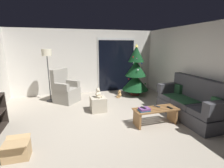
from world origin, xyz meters
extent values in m
plane|color=#9E9384|center=(0.00, 0.00, 0.00)|extent=(7.00, 7.00, 0.00)
cube|color=silver|center=(0.00, 3.06, 1.25)|extent=(5.72, 0.12, 2.50)
cube|color=silver|center=(2.86, 0.00, 1.25)|extent=(0.12, 6.00, 2.50)
cube|color=silver|center=(1.27, 2.99, 1.10)|extent=(1.60, 0.02, 2.20)
cube|color=black|center=(1.27, 2.97, 1.05)|extent=(1.50, 0.02, 2.10)
cube|color=#3D3D42|center=(2.25, -0.23, 0.17)|extent=(0.76, 1.90, 0.34)
cube|color=#3D3D42|center=(2.23, -0.85, 0.41)|extent=(0.68, 0.60, 0.14)
cube|color=#3D3D42|center=(2.23, -0.23, 0.41)|extent=(0.68, 0.60, 0.14)
cube|color=#3D3D42|center=(2.23, 0.39, 0.41)|extent=(0.68, 0.60, 0.14)
cube|color=#3D3D42|center=(2.55, -0.23, 0.78)|extent=(0.20, 1.90, 0.60)
cube|color=#3D3D42|center=(2.25, -1.10, 0.62)|extent=(0.76, 0.20, 0.28)
cube|color=#3D3D42|center=(2.25, 0.64, 0.62)|extent=(0.76, 0.20, 0.28)
cube|color=#234C2D|center=(2.21, 0.02, 0.49)|extent=(0.60, 0.90, 0.02)
cube|color=#234C2D|center=(2.41, -0.93, 0.62)|extent=(0.12, 0.32, 0.28)
cube|color=#234C2D|center=(2.41, 0.47, 0.62)|extent=(0.12, 0.32, 0.28)
cube|color=olive|center=(1.22, -0.47, 0.39)|extent=(1.10, 0.05, 0.04)
cube|color=olive|center=(1.22, -0.38, 0.39)|extent=(1.10, 0.05, 0.04)
cube|color=olive|center=(1.22, -0.29, 0.39)|extent=(1.10, 0.05, 0.04)
cube|color=olive|center=(1.22, -0.20, 0.39)|extent=(1.10, 0.05, 0.04)
cube|color=olive|center=(1.22, -0.12, 0.39)|extent=(1.10, 0.05, 0.04)
cube|color=olive|center=(0.73, -0.29, 0.19)|extent=(0.05, 0.36, 0.37)
cube|color=olive|center=(1.71, -0.29, 0.19)|extent=(0.05, 0.36, 0.37)
cube|color=#333338|center=(1.31, -0.20, 0.42)|extent=(0.12, 0.15, 0.02)
cube|color=black|center=(1.56, -0.37, 0.42)|extent=(0.07, 0.16, 0.02)
cube|color=#285684|center=(0.87, -0.35, 0.42)|extent=(0.26, 0.19, 0.03)
cube|color=#6B3D7A|center=(0.88, -0.35, 0.46)|extent=(0.25, 0.20, 0.04)
cube|color=black|center=(0.86, -0.33, 0.49)|extent=(0.12, 0.16, 0.01)
cylinder|color=#4C1E19|center=(1.75, 2.10, 0.05)|extent=(0.36, 0.36, 0.10)
cylinder|color=brown|center=(1.75, 2.10, 0.16)|extent=(0.08, 0.08, 0.12)
cone|color=#0F3819|center=(1.75, 2.10, 0.52)|extent=(1.02, 1.02, 0.59)
cone|color=#0F3819|center=(1.75, 2.10, 1.05)|extent=(0.81, 0.81, 0.59)
cone|color=#0F3819|center=(1.75, 2.10, 1.59)|extent=(0.60, 0.60, 0.59)
sphere|color=red|center=(1.65, 2.53, 0.55)|extent=(0.06, 0.06, 0.06)
sphere|color=#1E8C33|center=(2.23, 2.19, 0.39)|extent=(0.06, 0.06, 0.06)
sphere|color=white|center=(1.70, 1.80, 1.04)|extent=(0.06, 0.06, 0.06)
sphere|color=#1E8C33|center=(1.60, 1.91, 1.25)|extent=(0.06, 0.06, 0.06)
sphere|color=red|center=(1.59, 2.00, 1.48)|extent=(0.06, 0.06, 0.06)
sphere|color=#B233A5|center=(1.68, 1.91, 1.43)|extent=(0.06, 0.06, 0.06)
sphere|color=blue|center=(1.89, 1.89, 1.26)|extent=(0.06, 0.06, 0.06)
sphere|color=#B233A5|center=(1.69, 2.46, 0.86)|extent=(0.06, 0.06, 0.06)
cone|color=#EAD14C|center=(1.75, 2.10, 1.89)|extent=(0.14, 0.14, 0.12)
cube|color=gray|center=(-0.83, 2.02, 0.16)|extent=(0.96, 0.96, 0.31)
cube|color=gray|center=(-0.83, 2.02, 0.40)|extent=(0.96, 0.96, 0.18)
cube|color=gray|center=(-1.03, 2.19, 0.81)|extent=(0.57, 0.62, 0.64)
cube|color=gray|center=(-0.63, 2.21, 0.60)|extent=(0.53, 0.49, 0.22)
cube|color=gray|center=(-1.00, 1.79, 0.60)|extent=(0.53, 0.49, 0.22)
cylinder|color=#2D2D30|center=(-1.38, 2.28, 0.01)|extent=(0.28, 0.28, 0.02)
cylinder|color=#2D2D30|center=(-1.38, 2.28, 0.80)|extent=(0.03, 0.03, 1.55)
cylinder|color=beige|center=(-1.38, 2.28, 1.67)|extent=(0.32, 0.32, 0.22)
cube|color=#B2A893|center=(0.04, 0.93, 0.21)|extent=(0.44, 0.44, 0.42)
cylinder|color=beige|center=(0.12, 0.92, 0.45)|extent=(0.12, 0.12, 0.06)
cylinder|color=beige|center=(0.05, 0.85, 0.45)|extent=(0.12, 0.12, 0.06)
sphere|color=beige|center=(0.04, 0.93, 0.52)|extent=(0.15, 0.15, 0.15)
sphere|color=beige|center=(0.04, 0.93, 0.64)|extent=(0.11, 0.11, 0.11)
sphere|color=#F4E5C1|center=(0.07, 0.89, 0.63)|extent=(0.04, 0.04, 0.04)
sphere|color=beige|center=(0.07, 0.95, 0.69)|extent=(0.04, 0.04, 0.04)
sphere|color=beige|center=(0.01, 0.90, 0.69)|extent=(0.04, 0.04, 0.04)
sphere|color=beige|center=(0.10, 0.96, 0.53)|extent=(0.06, 0.06, 0.06)
sphere|color=beige|center=(0.00, 0.86, 0.53)|extent=(0.06, 0.06, 0.06)
cylinder|color=tan|center=(1.00, 1.91, 0.03)|extent=(0.11, 0.07, 0.06)
cylinder|color=tan|center=(1.01, 2.01, 0.03)|extent=(0.11, 0.07, 0.06)
sphere|color=tan|center=(1.06, 1.96, 0.10)|extent=(0.15, 0.15, 0.15)
sphere|color=tan|center=(1.06, 1.96, 0.22)|extent=(0.11, 0.11, 0.11)
sphere|color=tan|center=(1.02, 1.96, 0.21)|extent=(0.04, 0.04, 0.04)
sphere|color=tan|center=(1.06, 1.92, 0.27)|extent=(0.04, 0.04, 0.04)
sphere|color=tan|center=(1.07, 2.00, 0.27)|extent=(0.04, 0.04, 0.04)
sphere|color=tan|center=(1.04, 1.89, 0.11)|extent=(0.06, 0.06, 0.06)
sphere|color=tan|center=(1.05, 2.03, 0.11)|extent=(0.06, 0.06, 0.06)
cube|color=tan|center=(-1.74, -0.76, 0.15)|extent=(0.43, 0.29, 0.29)
cube|color=tan|center=(-1.73, -0.58, 0.31)|extent=(0.40, 0.11, 0.06)
cube|color=tan|center=(-1.74, -0.93, 0.31)|extent=(0.40, 0.11, 0.06)
camera|label=1|loc=(-0.86, -3.60, 1.92)|focal=26.40mm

